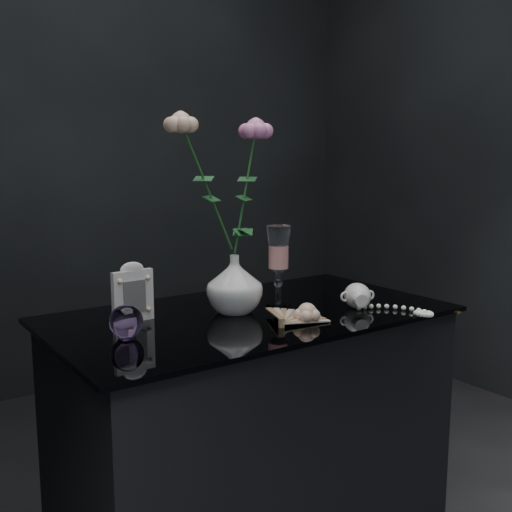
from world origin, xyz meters
TOP-DOWN VIEW (x-y plane):
  - table at (0.00, 0.05)m, footprint 1.05×0.58m
  - vase at (-0.04, 0.07)m, footprint 0.18×0.18m
  - wine_glass at (0.10, 0.07)m, footprint 0.08×0.08m
  - picture_frame at (-0.29, 0.14)m, footprint 0.12×0.10m
  - paperweight at (-0.37, 0.02)m, footprint 0.08×0.08m
  - paper_fan at (-0.02, -0.11)m, footprint 0.30×0.26m
  - loose_rose at (0.06, -0.11)m, footprint 0.13×0.16m
  - pearl_jar at (0.27, -0.08)m, footprint 0.32×0.33m
  - roses at (-0.07, 0.07)m, footprint 0.31×0.11m

SIDE VIEW (x-z plane):
  - table at x=0.00m, z-range 0.00..0.76m
  - paper_fan at x=-0.02m, z-range 0.76..0.79m
  - loose_rose at x=0.06m, z-range 0.76..0.81m
  - pearl_jar at x=0.27m, z-range 0.76..0.84m
  - paperweight at x=-0.37m, z-range 0.76..0.84m
  - picture_frame at x=-0.29m, z-range 0.76..0.91m
  - vase at x=-0.04m, z-range 0.76..0.92m
  - wine_glass at x=0.10m, z-range 0.76..0.99m
  - roses at x=-0.07m, z-range 0.92..1.32m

